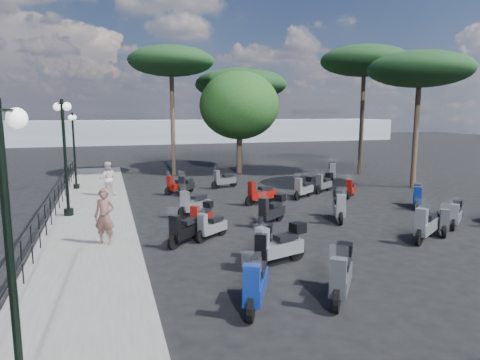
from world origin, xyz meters
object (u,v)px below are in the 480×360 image
object	(u,v)px
scooter_13	(272,211)
scooter_26	(351,189)
scooter_0	(341,276)
scooter_9	(194,205)
scooter_3	(185,230)
pine_2	(171,62)
pine_3	(420,70)
scooter_18	(442,222)
scooter_4	(177,186)
lamp_post_0	(8,233)
scooter_1	(255,286)
scooter_12	(426,226)
lamp_post_1	(65,150)
pedestrian_far	(108,179)
scooter_8	(211,227)
scooter_19	(456,215)
scooter_6	(280,246)
scooter_15	(304,188)
scooter_25	(417,197)
scooter_14	(261,194)
scooter_7	(201,217)
pine_1	(364,61)
scooter_27	(332,172)
scooter_16	(224,180)
scooter_21	(324,183)
scooter_10	(186,186)
pine_0	(241,85)
woman	(105,216)
scooter_20	(339,207)

from	to	relation	value
scooter_13	scooter_26	bearing A→B (deg)	-94.76
scooter_0	scooter_9	distance (m)	8.57
scooter_3	pine_2	distance (m)	16.49
pine_3	scooter_18	bearing A→B (deg)	-123.48
scooter_26	scooter_4	bearing A→B (deg)	18.55
lamp_post_0	scooter_3	bearing A→B (deg)	79.79
scooter_1	scooter_12	xyz separation A→B (m)	(6.75, 2.86, 0.01)
lamp_post_1	pedestrian_far	distance (m)	4.36
scooter_8	scooter_18	xyz separation A→B (m)	(7.59, -1.72, 0.01)
scooter_4	pine_3	size ratio (longest dim) A/B	0.20
lamp_post_0	scooter_19	distance (m)	14.42
scooter_6	pine_2	xyz separation A→B (m)	(-0.19, 17.45, 6.67)
scooter_15	pine_3	bearing A→B (deg)	-117.79
scooter_15	scooter_25	world-z (taller)	scooter_15
lamp_post_0	scooter_14	size ratio (longest dim) A/B	2.46
scooter_7	scooter_13	size ratio (longest dim) A/B	0.86
scooter_7	scooter_8	xyz separation A→B (m)	(0.05, -1.28, -0.04)
scooter_12	pine_1	bearing A→B (deg)	-58.62
scooter_18	scooter_19	xyz separation A→B (m)	(1.08, 0.55, 0.03)
scooter_12	scooter_18	size ratio (longest dim) A/B	1.24
scooter_1	scooter_18	world-z (taller)	scooter_1
scooter_27	pine_2	world-z (taller)	pine_2
scooter_3	scooter_13	world-z (taller)	scooter_13
lamp_post_1	scooter_7	bearing A→B (deg)	-57.32
scooter_13	scooter_16	size ratio (longest dim) A/B	0.92
scooter_21	pine_3	xyz separation A→B (m)	(5.34, -0.13, 5.80)
scooter_14	scooter_0	bearing A→B (deg)	153.49
scooter_19	pine_3	xyz separation A→B (m)	(4.10, 7.29, 5.83)
scooter_3	pine_2	size ratio (longest dim) A/B	0.16
scooter_10	scooter_25	size ratio (longest dim) A/B	1.01
scooter_7	scooter_18	size ratio (longest dim) A/B	0.96
pedestrian_far	scooter_4	bearing A→B (deg)	-174.40
scooter_3	scooter_27	distance (m)	14.34
lamp_post_1	pine_0	world-z (taller)	pine_0
pedestrian_far	scooter_6	world-z (taller)	pedestrian_far
scooter_7	scooter_25	world-z (taller)	scooter_25
scooter_4	scooter_14	world-z (taller)	scooter_14
lamp_post_0	woman	bearing A→B (deg)	98.21
scooter_18	scooter_10	bearing A→B (deg)	-18.52
scooter_1	scooter_27	size ratio (longest dim) A/B	0.99
scooter_10	scooter_27	bearing A→B (deg)	-135.18
scooter_12	scooter_1	bearing A→B (deg)	79.55
scooter_1	scooter_27	distance (m)	17.56
scooter_9	scooter_12	distance (m)	8.38
scooter_16	scooter_0	bearing A→B (deg)	156.93
pine_1	scooter_18	bearing A→B (deg)	-112.06
pine_1	pine_2	xyz separation A→B (m)	(-11.98, 3.00, -0.10)
scooter_6	pine_0	world-z (taller)	pine_0
lamp_post_1	lamp_post_0	bearing A→B (deg)	-113.42
scooter_20	pine_1	bearing A→B (deg)	-102.18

